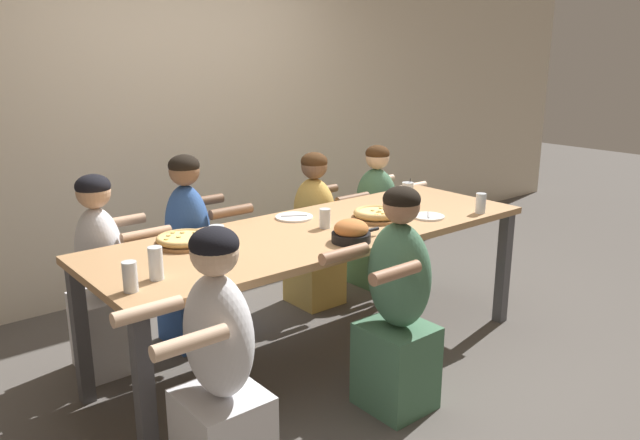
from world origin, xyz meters
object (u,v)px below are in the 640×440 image
object	(u,v)px
drinking_glass_c	(130,279)
diner_far_left	(103,283)
drinking_glass_e	(217,240)
diner_far_right	(376,222)
empty_plate_b	(428,216)
diner_near_center	(397,312)
drinking_glass_b	(325,220)
drinking_glass_a	(156,263)
drinking_glass_d	(481,205)
cocktail_glass_blue	(408,191)
diner_far_midright	(315,236)
empty_plate_a	(294,217)
diner_far_midleft	(190,259)
pizza_board_second	(376,215)
diner_near_left	(219,378)
pizza_board_main	(184,240)
skillet_bowl	(351,232)

from	to	relation	value
drinking_glass_c	diner_far_left	world-z (taller)	diner_far_left
drinking_glass_e	diner_far_right	distance (m)	1.91
empty_plate_b	diner_far_left	xyz separation A→B (m)	(-1.68, 0.89, -0.28)
diner_far_left	diner_near_center	size ratio (longest dim) A/B	0.98
drinking_glass_b	diner_far_left	xyz separation A→B (m)	(-1.06, 0.67, -0.33)
drinking_glass_b	empty_plate_b	bearing A→B (deg)	-19.44
diner_near_center	drinking_glass_a	bearing A→B (deg)	64.07
drinking_glass_d	diner_far_right	size ratio (longest dim) A/B	0.11
cocktail_glass_blue	diner_far_right	size ratio (longest dim) A/B	0.12
diner_far_right	diner_far_midright	size ratio (longest dim) A/B	0.99
cocktail_glass_blue	drinking_glass_c	xyz separation A→B (m)	(-2.17, -0.45, 0.01)
drinking_glass_d	drinking_glass_e	bearing A→B (deg)	167.24
diner_far_left	drinking_glass_c	bearing A→B (deg)	-12.15
drinking_glass_a	diner_near_center	bearing A→B (deg)	-25.93
empty_plate_b	cocktail_glass_blue	xyz separation A→B (m)	(0.29, 0.44, 0.04)
empty_plate_b	diner_far_midright	distance (m)	0.96
empty_plate_a	diner_far_right	world-z (taller)	diner_far_right
drinking_glass_a	diner_far_midleft	bearing A→B (deg)	54.79
diner_far_right	diner_near_center	distance (m)	1.76
pizza_board_second	drinking_glass_a	distance (m)	1.45
pizza_board_second	diner_far_midleft	size ratio (longest dim) A/B	0.25
drinking_glass_c	diner_near_left	distance (m)	0.57
drinking_glass_a	diner_far_left	bearing A→B (deg)	86.80
cocktail_glass_blue	drinking_glass_c	world-z (taller)	same
pizza_board_main	empty_plate_a	world-z (taller)	pizza_board_main
drinking_glass_c	diner_far_right	world-z (taller)	diner_far_right
pizza_board_main	cocktail_glass_blue	bearing A→B (deg)	0.14
skillet_bowl	drinking_glass_b	size ratio (longest dim) A/B	2.72
drinking_glass_b	diner_far_left	bearing A→B (deg)	147.59
empty_plate_a	diner_near_left	xyz separation A→B (m)	(-1.08, -0.94, -0.28)
drinking_glass_b	diner_near_center	size ratio (longest dim) A/B	0.10
diner_far_midleft	skillet_bowl	bearing A→B (deg)	25.13
drinking_glass_d	diner_near_center	xyz separation A→B (m)	(-1.04, -0.30, -0.32)
diner_near_left	diner_far_midright	size ratio (longest dim) A/B	1.04
drinking_glass_b	diner_far_right	xyz separation A→B (m)	(1.07, 0.67, -0.35)
diner_far_left	cocktail_glass_blue	bearing A→B (deg)	77.15
skillet_bowl	empty_plate_a	bearing A→B (deg)	84.39
drinking_glass_b	diner_near_center	distance (m)	0.74
drinking_glass_d	diner_far_left	world-z (taller)	diner_far_left
drinking_glass_d	diner_far_midleft	world-z (taller)	diner_far_midleft
skillet_bowl	drinking_glass_b	world-z (taller)	skillet_bowl
diner_far_midright	diner_near_center	size ratio (longest dim) A/B	0.95
diner_far_left	diner_far_midright	size ratio (longest dim) A/B	1.03
pizza_board_second	diner_far_right	distance (m)	1.08
drinking_glass_c	pizza_board_second	bearing A→B (deg)	5.99
drinking_glass_b	diner_far_midright	bearing A→B (deg)	55.22
diner_far_midright	drinking_glass_b	bearing A→B (deg)	-34.78
skillet_bowl	diner_far_left	size ratio (longest dim) A/B	0.27
diner_far_left	pizza_board_main	bearing A→B (deg)	31.87
pizza_board_main	empty_plate_b	xyz separation A→B (m)	(1.40, -0.44, -0.02)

